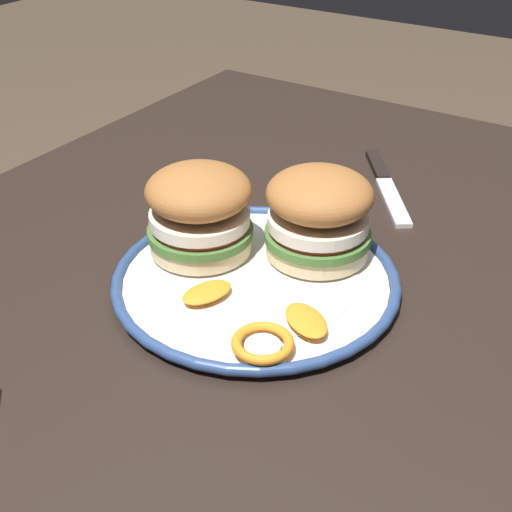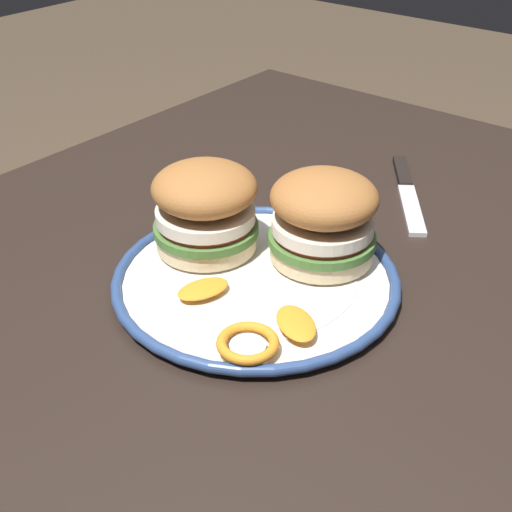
% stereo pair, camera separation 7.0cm
% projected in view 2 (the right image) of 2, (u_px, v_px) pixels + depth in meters
% --- Properties ---
extents(dining_table, '(1.28, 0.88, 0.74)m').
position_uv_depth(dining_table, '(230.00, 360.00, 0.82)').
color(dining_table, black).
rests_on(dining_table, ground).
extents(dinner_plate, '(0.31, 0.31, 0.02)m').
position_uv_depth(dinner_plate, '(256.00, 280.00, 0.76)').
color(dinner_plate, white).
rests_on(dinner_plate, dining_table).
extents(sandwich_half_left, '(0.16, 0.16, 0.10)m').
position_uv_depth(sandwich_half_left, '(205.00, 207.00, 0.78)').
color(sandwich_half_left, beige).
rests_on(sandwich_half_left, dinner_plate).
extents(sandwich_half_right, '(0.16, 0.16, 0.10)m').
position_uv_depth(sandwich_half_right, '(323.00, 217.00, 0.76)').
color(sandwich_half_right, beige).
rests_on(sandwich_half_right, dinner_plate).
extents(orange_peel_curled, '(0.08, 0.08, 0.01)m').
position_uv_depth(orange_peel_curled, '(248.00, 343.00, 0.65)').
color(orange_peel_curled, orange).
rests_on(orange_peel_curled, dinner_plate).
extents(orange_peel_strip_long, '(0.06, 0.05, 0.01)m').
position_uv_depth(orange_peel_strip_long, '(201.00, 288.00, 0.73)').
color(orange_peel_strip_long, orange).
rests_on(orange_peel_strip_long, dinner_plate).
extents(orange_peel_strip_short, '(0.06, 0.07, 0.01)m').
position_uv_depth(orange_peel_strip_short, '(296.00, 323.00, 0.68)').
color(orange_peel_strip_short, orange).
rests_on(orange_peel_strip_short, dinner_plate).
extents(table_knife, '(0.19, 0.14, 0.01)m').
position_uv_depth(table_knife, '(406.00, 188.00, 0.96)').
color(table_knife, silver).
rests_on(table_knife, dining_table).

